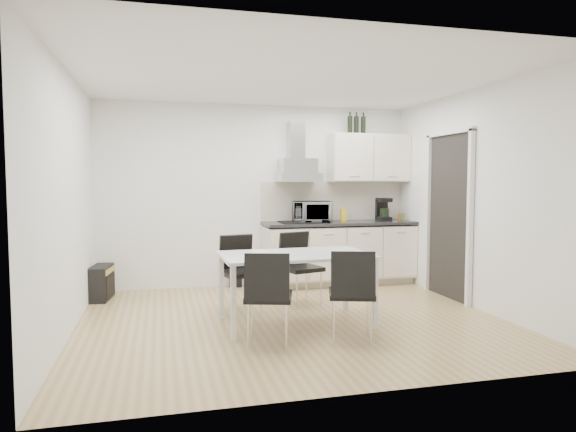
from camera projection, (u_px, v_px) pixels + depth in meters
name	position (u px, v px, depth m)	size (l,w,h in m)	color
ground	(292.00, 320.00, 5.59)	(4.50, 4.50, 0.00)	tan
wall_back	(258.00, 195.00, 7.44)	(4.50, 0.10, 2.60)	white
wall_front	(364.00, 212.00, 3.57)	(4.50, 0.10, 2.60)	white
wall_left	(67.00, 203.00, 4.96)	(0.10, 4.00, 2.60)	white
wall_right	(476.00, 199.00, 6.05)	(0.10, 4.00, 2.60)	white
ceiling	(292.00, 78.00, 5.41)	(4.50, 4.50, 0.00)	white
doorway	(448.00, 217.00, 6.59)	(0.08, 1.04, 2.10)	white
kitchenette	(341.00, 227.00, 7.50)	(2.22, 0.64, 2.52)	beige
dining_table	(296.00, 260.00, 5.40)	(1.58, 0.93, 0.75)	white
chair_far_left	(242.00, 274.00, 5.92)	(0.44, 0.50, 0.88)	black
chair_far_right	(302.00, 269.00, 6.23)	(0.44, 0.50, 0.88)	black
chair_near_left	(269.00, 298.00, 4.72)	(0.44, 0.50, 0.88)	black
chair_near_right	(352.00, 295.00, 4.84)	(0.44, 0.50, 0.88)	black
guitar_amp	(101.00, 283.00, 6.53)	(0.29, 0.55, 0.43)	black
floor_speaker	(236.00, 276.00, 7.34)	(0.18, 0.16, 0.30)	black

